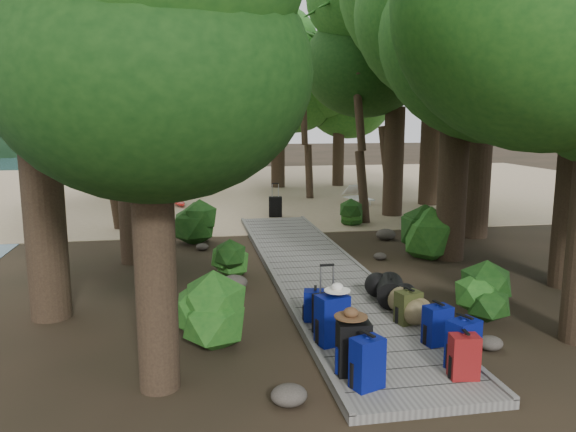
{
  "coord_description": "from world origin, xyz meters",
  "views": [
    {
      "loc": [
        -2.62,
        -10.32,
        3.26
      ],
      "look_at": [
        -0.34,
        2.34,
        1.0
      ],
      "focal_mm": 35.0,
      "sensor_mm": 36.0,
      "label": 1
    }
  ],
  "objects": [
    {
      "name": "backpack_right_c",
      "position": [
        0.76,
        -3.35,
        0.43
      ],
      "size": [
        0.4,
        0.32,
        0.62
      ],
      "primitive_type": null,
      "rotation": [
        0.0,
        0.0,
        0.21
      ],
      "color": "navy",
      "rests_on": "boardwalk"
    },
    {
      "name": "tree_left_a",
      "position": [
        -3.03,
        -3.74,
        3.53
      ],
      "size": [
        4.23,
        4.23,
        7.05
      ],
      "primitive_type": null,
      "color": "black",
      "rests_on": "ground"
    },
    {
      "name": "shrub_left_a",
      "position": [
        -2.5,
        -2.6,
        0.47
      ],
      "size": [
        1.04,
        1.04,
        0.94
      ],
      "primitive_type": null,
      "color": "#1A4D17",
      "rests_on": "ground"
    },
    {
      "name": "rock_left_b",
      "position": [
        -2.78,
        -1.52,
        0.11
      ],
      "size": [
        0.41,
        0.37,
        0.23
      ],
      "primitive_type": null,
      "color": "#4C473F",
      "rests_on": "ground"
    },
    {
      "name": "rock_right_b",
      "position": [
        2.54,
        -1.35,
        0.15
      ],
      "size": [
        0.55,
        0.49,
        0.3
      ],
      "primitive_type": null,
      "color": "#4C473F",
      "rests_on": "ground"
    },
    {
      "name": "boardwalk",
      "position": [
        0.0,
        1.0,
        0.06
      ],
      "size": [
        2.0,
        12.0,
        0.12
      ],
      "primitive_type": "cube",
      "color": "slate",
      "rests_on": "ground"
    },
    {
      "name": "palm_left_a",
      "position": [
        -4.88,
        6.57,
        3.37
      ],
      "size": [
        4.24,
        4.24,
        6.74
      ],
      "primitive_type": null,
      "color": "#143B10",
      "rests_on": "ground"
    },
    {
      "name": "backpack_right_a",
      "position": [
        0.63,
        -4.38,
        0.42
      ],
      "size": [
        0.37,
        0.28,
        0.61
      ],
      "primitive_type": null,
      "rotation": [
        0.0,
        0.0,
        -0.13
      ],
      "color": "maroon",
      "rests_on": "boardwalk"
    },
    {
      "name": "backpack_right_d",
      "position": [
        0.68,
        -2.49,
        0.4
      ],
      "size": [
        0.42,
        0.35,
        0.56
      ],
      "primitive_type": null,
      "rotation": [
        0.0,
        0.0,
        0.26
      ],
      "color": "#343A17",
      "rests_on": "boardwalk"
    },
    {
      "name": "sand_beach",
      "position": [
        0.0,
        16.0,
        0.01
      ],
      "size": [
        40.0,
        22.0,
        0.02
      ],
      "primitive_type": "cube",
      "color": "tan",
      "rests_on": "ground"
    },
    {
      "name": "shrub_right_a",
      "position": [
        1.99,
        -2.44,
        0.48
      ],
      "size": [
        1.06,
        1.06,
        0.96
      ],
      "primitive_type": null,
      "color": "#1A4D17",
      "rests_on": "ground"
    },
    {
      "name": "tree_left_c",
      "position": [
        -3.88,
        2.56,
        4.14
      ],
      "size": [
        4.76,
        4.76,
        8.27
      ],
      "primitive_type": null,
      "color": "black",
      "rests_on": "ground"
    },
    {
      "name": "shrub_left_b",
      "position": [
        -1.93,
        0.89,
        0.37
      ],
      "size": [
        0.82,
        0.82,
        0.74
      ],
      "primitive_type": null,
      "color": "#1A4D17",
      "rests_on": "ground"
    },
    {
      "name": "sun_lounger",
      "position": [
        3.81,
        10.09,
        0.34
      ],
      "size": [
        1.05,
        2.1,
        0.65
      ],
      "primitive_type": null,
      "rotation": [
        0.0,
        0.0,
        0.21
      ],
      "color": "silver",
      "rests_on": "sand_beach"
    },
    {
      "name": "rock_right_a",
      "position": [
        1.55,
        -3.41,
        0.1
      ],
      "size": [
        0.36,
        0.33,
        0.2
      ],
      "primitive_type": null,
      "color": "#4C473F",
      "rests_on": "ground"
    },
    {
      "name": "tree_right_e",
      "position": [
        4.15,
        7.43,
        4.76
      ],
      "size": [
        5.29,
        5.29,
        9.52
      ],
      "primitive_type": null,
      "color": "black",
      "rests_on": "ground"
    },
    {
      "name": "tree_right_c",
      "position": [
        3.36,
        1.59,
        4.77
      ],
      "size": [
        5.51,
        5.51,
        9.54
      ],
      "primitive_type": null,
      "color": "black",
      "rests_on": "ground"
    },
    {
      "name": "hat_brown",
      "position": [
        -0.71,
        -4.04,
        0.93
      ],
      "size": [
        0.41,
        0.41,
        0.12
      ],
      "primitive_type": null,
      "color": "#51351E",
      "rests_on": "backpack_left_b"
    },
    {
      "name": "shrub_right_c",
      "position": [
        2.35,
        5.96,
        0.35
      ],
      "size": [
        0.78,
        0.78,
        0.71
      ],
      "primitive_type": null,
      "color": "#1A4D17",
      "rests_on": "ground"
    },
    {
      "name": "tree_back_d",
      "position": [
        -5.53,
        13.88,
        3.52
      ],
      "size": [
        4.22,
        4.22,
        7.04
      ],
      "primitive_type": null,
      "color": "black",
      "rests_on": "ground"
    },
    {
      "name": "duffel_right_black",
      "position": [
        0.73,
        -1.57,
        0.35
      ],
      "size": [
        0.67,
        0.85,
        0.46
      ],
      "primitive_type": null,
      "rotation": [
        0.0,
        0.0,
        -0.33
      ],
      "color": "black",
      "rests_on": "boardwalk"
    },
    {
      "name": "rock_left_a",
      "position": [
        -1.55,
        -4.43,
        0.12
      ],
      "size": [
        0.43,
        0.38,
        0.24
      ],
      "primitive_type": null,
      "color": "#4C473F",
      "rests_on": "ground"
    },
    {
      "name": "palm_right_b",
      "position": [
        5.03,
        10.31,
        4.43
      ],
      "size": [
        4.58,
        4.58,
        8.86
      ],
      "primitive_type": null,
      "color": "#143B10",
      "rests_on": "ground"
    },
    {
      "name": "kayak",
      "position": [
        -2.96,
        10.81,
        0.18
      ],
      "size": [
        1.3,
        3.25,
        0.32
      ],
      "primitive_type": "ellipsoid",
      "rotation": [
        0.0,
        0.0,
        0.19
      ],
      "color": "#B2120F",
      "rests_on": "sand_beach"
    },
    {
      "name": "ground",
      "position": [
        0.0,
        0.0,
        0.0
      ],
      "size": [
        120.0,
        120.0,
        0.0
      ],
      "primitive_type": "plane",
      "color": "#332519",
      "rests_on": "ground"
    },
    {
      "name": "lone_suitcase_on_sand",
      "position": [
        0.21,
        7.76,
        0.36
      ],
      "size": [
        0.45,
        0.29,
        0.67
      ],
      "primitive_type": null,
      "rotation": [
        0.0,
        0.0,
        -0.12
      ],
      "color": "black",
      "rests_on": "sand_beach"
    },
    {
      "name": "tree_right_f",
      "position": [
        6.38,
        9.49,
        5.57
      ],
      "size": [
        6.23,
        6.23,
        11.13
      ],
      "primitive_type": null,
      "color": "black",
      "rests_on": "ground"
    },
    {
      "name": "shrub_right_b",
      "position": [
        2.9,
        1.98,
        0.62
      ],
      "size": [
        1.37,
        1.37,
        1.24
      ],
      "primitive_type": null,
      "color": "#1A4D17",
      "rests_on": "ground"
    },
    {
      "name": "rock_right_c",
      "position": [
        1.74,
        1.78,
        0.08
      ],
      "size": [
        0.3,
        0.27,
        0.17
      ],
      "primitive_type": null,
      "color": "#4C473F",
      "rests_on": "ground"
    },
    {
      "name": "tree_left_b",
      "position": [
        -4.9,
        -0.9,
        4.64
      ],
      "size": [
        5.15,
        5.15,
        9.28
      ],
      "primitive_type": null,
      "color": "black",
      "rests_on": "ground"
    },
    {
      "name": "backpack_left_c",
      "position": [
        -0.69,
        -3.07,
        0.51
      ],
      "size": [
        0.49,
        0.41,
        0.78
      ],
      "primitive_type": null,
      "rotation": [
        0.0,
        0.0,
        0.28
      ],
      "color": "navy",
      "rests_on": "boardwalk"
    },
    {
      "name": "backpack_left_b",
      "position": [
        -0.67,
        -4.03,
        0.49
      ],
      "size": [
        0.42,
        0.31,
        0.74
      ],
      "primitive_type": null,
      "rotation": [
        0.0,
        0.0,
        -0.07
      ],
      "color": "black",
      "rests_on": "boardwalk"
    },
    {
      "name": "tree_back_a",
      "position": [
        -1.67,
        15.28,
        5.04
      ],
      "size": [
        5.83,
        5.83,
        10.09
      ],
      "primitive_type": null,
      "color": "black",
      "rests_on": "ground"
    },
    {
      "name": "rock_left_c",
      "position": [
        -1.81,
        0.04,
        0.15
      ],
      "size": [
        0.53,
        0.48,
        0.29
      ],
      "primitive_type": null,
      "color": "#4C473F",
      "rests_on": "ground"
    },
    {
      "name": "tree_back_c",
      "position": [
        4.55,
        15.82,
        3.93
      ],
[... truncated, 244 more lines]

